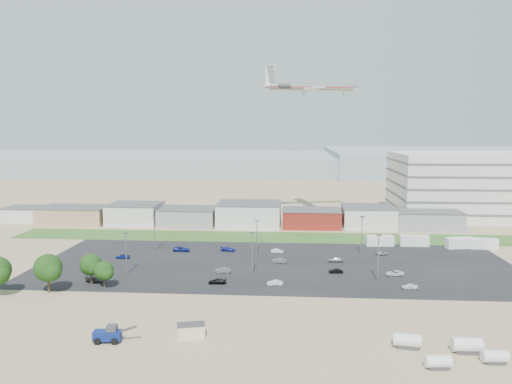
# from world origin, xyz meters

# --- Properties ---
(ground) EXTENTS (700.00, 700.00, 0.00)m
(ground) POSITION_xyz_m (0.00, 0.00, 0.00)
(ground) COLOR #998761
(ground) RESTS_ON ground
(parking_lot) EXTENTS (120.00, 50.00, 0.01)m
(parking_lot) POSITION_xyz_m (5.00, 20.00, 0.01)
(parking_lot) COLOR black
(parking_lot) RESTS_ON ground
(grass_strip) EXTENTS (160.00, 16.00, 0.02)m
(grass_strip) POSITION_xyz_m (0.00, 52.00, 0.01)
(grass_strip) COLOR #34541F
(grass_strip) RESTS_ON ground
(hills_backdrop) EXTENTS (700.00, 200.00, 9.00)m
(hills_backdrop) POSITION_xyz_m (40.00, 315.00, 4.50)
(hills_backdrop) COLOR gray
(hills_backdrop) RESTS_ON ground
(building_row) EXTENTS (170.00, 20.00, 8.00)m
(building_row) POSITION_xyz_m (-17.00, 71.00, 4.00)
(building_row) COLOR silver
(building_row) RESTS_ON ground
(parking_garage) EXTENTS (80.00, 40.00, 25.00)m
(parking_garage) POSITION_xyz_m (90.00, 95.00, 12.50)
(parking_garage) COLOR silver
(parking_garage) RESTS_ON ground
(portable_shed) EXTENTS (5.04, 3.48, 2.31)m
(portable_shed) POSITION_xyz_m (-7.25, -26.40, 1.15)
(portable_shed) COLOR beige
(portable_shed) RESTS_ON ground
(telehandler) EXTENTS (7.15, 2.82, 2.92)m
(telehandler) POSITION_xyz_m (-20.32, -29.27, 1.46)
(telehandler) COLOR navy
(telehandler) RESTS_ON ground
(storage_tank_nw) EXTENTS (4.41, 2.68, 2.48)m
(storage_tank_nw) POSITION_xyz_m (27.33, -27.87, 1.24)
(storage_tank_nw) COLOR silver
(storage_tank_nw) RESTS_ON ground
(storage_tank_ne) EXTENTS (4.40, 2.23, 2.63)m
(storage_tank_ne) POSITION_xyz_m (36.06, -29.02, 1.31)
(storage_tank_ne) COLOR silver
(storage_tank_ne) RESTS_ON ground
(storage_tank_sw) EXTENTS (3.75, 2.10, 2.17)m
(storage_tank_sw) POSITION_xyz_m (30.19, -34.51, 1.08)
(storage_tank_sw) COLOR silver
(storage_tank_sw) RESTS_ON ground
(storage_tank_se) EXTENTS (3.72, 2.00, 2.18)m
(storage_tank_se) POSITION_xyz_m (38.95, -32.28, 1.09)
(storage_tank_se) COLOR silver
(storage_tank_se) RESTS_ON ground
(box_trailer_a) EXTENTS (8.26, 3.36, 3.02)m
(box_trailer_a) POSITION_xyz_m (35.05, 42.35, 1.51)
(box_trailer_a) COLOR silver
(box_trailer_a) RESTS_ON ground
(box_trailer_b) EXTENTS (8.31, 2.70, 3.10)m
(box_trailer_b) POSITION_xyz_m (45.16, 42.93, 1.55)
(box_trailer_b) COLOR silver
(box_trailer_b) RESTS_ON ground
(box_trailer_c) EXTENTS (8.52, 4.08, 3.07)m
(box_trailer_c) POSITION_xyz_m (57.76, 40.97, 1.53)
(box_trailer_c) COLOR silver
(box_trailer_c) RESTS_ON ground
(box_trailer_d) EXTENTS (8.03, 2.93, 2.96)m
(box_trailer_d) POSITION_xyz_m (64.11, 40.72, 1.48)
(box_trailer_d) COLOR silver
(box_trailer_d) RESTS_ON ground
(tree_mid) EXTENTS (6.22, 6.22, 9.33)m
(tree_mid) POSITION_xyz_m (-41.71, -5.96, 4.67)
(tree_mid) COLOR black
(tree_mid) RESTS_ON ground
(tree_right) EXTENTS (5.20, 5.20, 7.80)m
(tree_right) POSITION_xyz_m (-35.06, 0.24, 3.90)
(tree_right) COLOR black
(tree_right) RESTS_ON ground
(tree_near) EXTENTS (4.44, 4.44, 6.67)m
(tree_near) POSITION_xyz_m (-31.26, -1.96, 3.33)
(tree_near) COLOR black
(tree_near) RESTS_ON ground
(lightpole_front_l) EXTENTS (1.17, 0.49, 9.98)m
(lightpole_front_l) POSITION_xyz_m (-29.85, 8.50, 4.99)
(lightpole_front_l) COLOR slate
(lightpole_front_l) RESTS_ON ground
(lightpole_front_m) EXTENTS (1.21, 0.51, 10.31)m
(lightpole_front_m) POSITION_xyz_m (0.03, 9.61, 5.15)
(lightpole_front_m) COLOR slate
(lightpole_front_m) RESTS_ON ground
(lightpole_front_r) EXTENTS (1.26, 0.53, 10.74)m
(lightpole_front_r) POSITION_xyz_m (28.60, 7.15, 5.37)
(lightpole_front_r) COLOR slate
(lightpole_front_r) RESTS_ON ground
(lightpole_back_l) EXTENTS (1.15, 0.48, 9.78)m
(lightpole_back_l) POSITION_xyz_m (-29.43, 31.18, 4.89)
(lightpole_back_l) COLOR slate
(lightpole_back_l) RESTS_ON ground
(lightpole_back_m) EXTENTS (1.11, 0.46, 9.41)m
(lightpole_back_m) POSITION_xyz_m (-0.42, 29.90, 4.70)
(lightpole_back_m) COLOR slate
(lightpole_back_m) RESTS_ON ground
(lightpole_back_r) EXTENTS (1.26, 0.53, 10.74)m
(lightpole_back_r) POSITION_xyz_m (28.23, 31.00, 5.37)
(lightpole_back_r) COLOR slate
(lightpole_back_r) RESTS_ON ground
(airliner) EXTENTS (45.66, 36.29, 11.90)m
(airliner) POSITION_xyz_m (16.09, 90.82, 50.21)
(airliner) COLOR silver
(parked_car_0) EXTENTS (4.56, 2.55, 1.21)m
(parked_car_0) POSITION_xyz_m (33.35, 11.65, 0.60)
(parked_car_0) COLOR silver
(parked_car_0) RESTS_ON ground
(parked_car_1) EXTENTS (3.46, 1.35, 1.12)m
(parked_car_1) POSITION_xyz_m (19.74, 12.75, 0.56)
(parked_car_1) COLOR black
(parked_car_1) RESTS_ON ground
(parked_car_2) EXTENTS (3.46, 1.51, 1.16)m
(parked_car_2) POSITION_xyz_m (34.55, 1.93, 0.58)
(parked_car_2) COLOR silver
(parked_car_2) RESTS_ON ground
(parked_car_3) EXTENTS (4.01, 1.75, 1.15)m
(parked_car_3) POSITION_xyz_m (-7.28, 2.55, 0.57)
(parked_car_3) COLOR black
(parked_car_3) RESTS_ON ground
(parked_car_4) EXTENTS (3.71, 1.36, 1.21)m
(parked_car_4) POSITION_xyz_m (-7.22, 11.15, 0.61)
(parked_car_4) COLOR #595B5E
(parked_car_4) RESTS_ON ground
(parked_car_5) EXTENTS (3.65, 1.48, 1.24)m
(parked_car_5) POSITION_xyz_m (-35.63, 22.40, 0.62)
(parked_car_5) COLOR navy
(parked_car_5) RESTS_ON ground
(parked_car_6) EXTENTS (4.35, 2.16, 1.21)m
(parked_car_6) POSITION_xyz_m (-8.73, 32.47, 0.61)
(parked_car_6) COLOR navy
(parked_car_6) RESTS_ON ground
(parked_car_7) EXTENTS (3.82, 1.69, 1.22)m
(parked_car_7) POSITION_xyz_m (6.04, 21.04, 0.61)
(parked_car_7) COLOR #595B5E
(parked_car_7) RESTS_ON ground
(parked_car_8) EXTENTS (3.38, 1.45, 1.14)m
(parked_car_8) POSITION_xyz_m (33.83, 31.12, 0.57)
(parked_car_8) COLOR #A5A5AA
(parked_car_8) RESTS_ON ground
(parked_car_9) EXTENTS (4.83, 2.42, 1.31)m
(parked_car_9) POSITION_xyz_m (-21.77, 31.30, 0.66)
(parked_car_9) COLOR navy
(parked_car_9) RESTS_ON ground
(parked_car_10) EXTENTS (4.26, 1.84, 1.22)m
(parked_car_10) POSITION_xyz_m (-34.98, 1.88, 0.61)
(parked_car_10) COLOR #595B5E
(parked_car_10) RESTS_ON ground
(parked_car_11) EXTENTS (3.50, 1.38, 1.14)m
(parked_car_11) POSITION_xyz_m (5.19, 31.51, 0.57)
(parked_car_11) COLOR silver
(parked_car_11) RESTS_ON ground
(parked_car_12) EXTENTS (4.17, 1.79, 1.20)m
(parked_car_12) POSITION_xyz_m (20.37, 22.99, 0.60)
(parked_car_12) COLOR #A5A5AA
(parked_car_12) RESTS_ON ground
(parked_car_13) EXTENTS (3.55, 1.49, 1.14)m
(parked_car_13) POSITION_xyz_m (5.57, 2.39, 0.57)
(parked_car_13) COLOR silver
(parked_car_13) RESTS_ON ground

